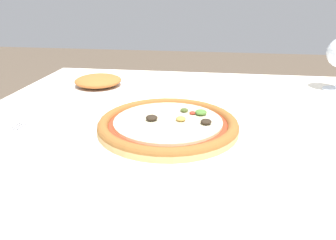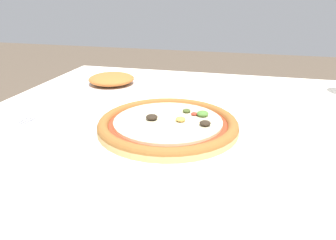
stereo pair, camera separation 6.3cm
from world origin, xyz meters
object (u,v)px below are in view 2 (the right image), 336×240
at_px(dining_table, 225,174).
at_px(pizza_plate, 168,126).
at_px(side_plate, 112,82).
at_px(fork, 9,131).

height_order(dining_table, pizza_plate, pizza_plate).
height_order(pizza_plate, side_plate, same).
distance_m(dining_table, fork, 0.45).
relative_size(dining_table, fork, 6.78).
relative_size(pizza_plate, fork, 1.90).
bearing_deg(side_plate, fork, -101.25).
relative_size(dining_table, side_plate, 5.09).
distance_m(pizza_plate, side_plate, 0.37).
distance_m(pizza_plate, fork, 0.32).
bearing_deg(side_plate, pizza_plate, -49.43).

